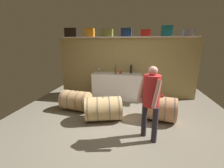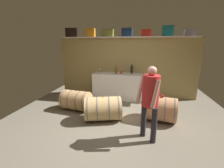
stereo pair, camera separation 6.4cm
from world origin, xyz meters
The scene contains 20 objects.
ground_plane centered at (0.00, 0.60, -0.01)m, with size 6.24×8.02×0.02m, color #72695A.
back_wall_panel centered at (0.00, 2.41, 1.08)m, with size 5.04×0.10×2.16m, color #A18B54.
high_shelf_board centered at (0.00, 2.26, 2.18)m, with size 4.64×0.40×0.03m, color silver.
toolcase_black centered at (-2.00, 2.26, 2.35)m, with size 0.44×0.20×0.31m, color black.
toolcase_orange centered at (-1.30, 2.26, 2.34)m, with size 0.31×0.26×0.29m, color orange.
toolcase_olive centered at (-0.67, 2.26, 2.32)m, with size 0.40×0.22×0.25m, color olive.
toolcase_navy centered at (0.00, 2.26, 2.33)m, with size 0.35×0.22×0.28m, color navy.
toolcase_red centered at (0.65, 2.26, 2.31)m, with size 0.32×0.19×0.23m, color red.
toolcase_teal centered at (1.32, 2.26, 2.36)m, with size 0.34×0.28×0.33m, color #177486.
toolcase_grey centered at (1.99, 2.26, 2.31)m, with size 0.30×0.26×0.23m, color gray.
work_cabinet centered at (-0.28, 2.06, 0.47)m, with size 1.75×0.57×0.94m, color white.
wine_bottle_amber centered at (-0.34, 2.02, 1.07)m, with size 0.07×0.07×0.32m.
wine_bottle_dark centered at (0.20, 2.20, 1.09)m, with size 0.08×0.08×0.33m.
wine_glass centered at (-0.97, 2.22, 1.04)m, with size 0.07×0.07×0.15m.
red_funnel centered at (-0.16, 2.09, 1.00)m, with size 0.11×0.11×0.13m, color red.
wine_barrel_near centered at (1.03, 0.62, 0.32)m, with size 0.91×0.76×0.65m.
wine_barrel_far centered at (-0.43, 0.39, 0.32)m, with size 1.07×0.85×0.64m.
wine_barrel_flank centered at (-1.38, 0.88, 0.30)m, with size 0.91×0.70×0.60m.
tasting_cup centered at (1.07, 0.62, 0.67)m, with size 0.07×0.07×0.05m, color red.
winemaker_pouring centered at (0.69, -0.26, 0.95)m, with size 0.47×0.47×1.55m.
Camera 1 is at (0.38, -3.16, 1.96)m, focal length 24.11 mm.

